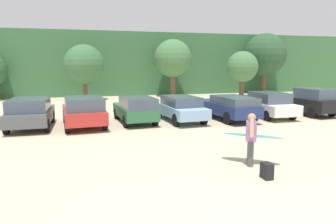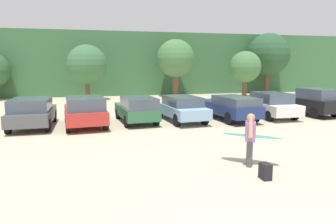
% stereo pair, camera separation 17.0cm
% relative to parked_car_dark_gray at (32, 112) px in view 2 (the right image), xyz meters
% --- Properties ---
extents(hillside_ridge, '(108.00, 12.00, 6.44)m').
position_rel_parked_car_dark_gray_xyz_m(hillside_ridge, '(6.18, 21.07, 2.42)').
color(hillside_ridge, '#38663D').
rests_on(hillside_ridge, ground_plane).
extents(tree_left, '(3.48, 3.48, 4.88)m').
position_rel_parked_car_dark_gray_xyz_m(tree_left, '(2.52, 11.75, 2.32)').
color(tree_left, brown).
rests_on(tree_left, ground_plane).
extents(tree_center_left, '(3.67, 3.67, 5.58)m').
position_rel_parked_car_dark_gray_xyz_m(tree_center_left, '(10.86, 12.93, 2.91)').
color(tree_center_left, brown).
rests_on(tree_center_left, ground_plane).
extents(tree_right, '(3.02, 3.02, 4.45)m').
position_rel_parked_car_dark_gray_xyz_m(tree_right, '(17.38, 11.17, 2.11)').
color(tree_right, brown).
rests_on(tree_right, ground_plane).
extents(tree_center, '(4.53, 4.53, 6.49)m').
position_rel_parked_car_dark_gray_xyz_m(tree_center, '(21.39, 13.77, 3.40)').
color(tree_center, brown).
rests_on(tree_center, ground_plane).
extents(parked_car_dark_gray, '(1.98, 4.02, 1.50)m').
position_rel_parked_car_dark_gray_xyz_m(parked_car_dark_gray, '(0.00, 0.00, 0.00)').
color(parked_car_dark_gray, '#4C4F54').
rests_on(parked_car_dark_gray, ground_plane).
extents(parked_car_red, '(2.31, 4.22, 1.56)m').
position_rel_parked_car_dark_gray_xyz_m(parked_car_red, '(2.55, -0.32, 0.03)').
color(parked_car_red, '#B72D28').
rests_on(parked_car_red, ground_plane).
extents(parked_car_forest_green, '(2.05, 4.12, 1.45)m').
position_rel_parked_car_dark_gray_xyz_m(parked_car_forest_green, '(5.26, 0.10, -0.03)').
color(parked_car_forest_green, '#2D6642').
rests_on(parked_car_forest_green, ground_plane).
extents(parked_car_sky_blue, '(2.14, 4.51, 1.40)m').
position_rel_parked_car_dark_gray_xyz_m(parked_car_sky_blue, '(7.75, 0.07, -0.04)').
color(parked_car_sky_blue, '#84ADD1').
rests_on(parked_car_sky_blue, ground_plane).
extents(parked_car_navy, '(2.19, 4.86, 1.39)m').
position_rel_parked_car_dark_gray_xyz_m(parked_car_navy, '(10.55, -0.17, -0.03)').
color(parked_car_navy, navy).
rests_on(parked_car_navy, ground_plane).
extents(parked_car_white, '(1.89, 4.57, 1.50)m').
position_rel_parked_car_dark_gray_xyz_m(parked_car_white, '(13.28, 0.19, -0.03)').
color(parked_car_white, white).
rests_on(parked_car_white, ground_plane).
extents(parked_car_black, '(2.15, 4.63, 1.70)m').
position_rel_parked_car_dark_gray_xyz_m(parked_car_black, '(16.23, 0.31, 0.06)').
color(parked_car_black, black).
rests_on(parked_car_black, ground_plane).
extents(person_adult, '(0.48, 0.74, 1.65)m').
position_rel_parked_car_dark_gray_xyz_m(person_adult, '(7.69, -7.84, 0.13)').
color(person_adult, '#4C4C51').
rests_on(person_adult, ground_plane).
extents(surfboard_teal, '(1.83, 1.59, 0.15)m').
position_rel_parked_car_dark_gray_xyz_m(surfboard_teal, '(7.80, -7.72, 0.12)').
color(surfboard_teal, teal).
extents(backpack_dropped, '(0.24, 0.34, 0.45)m').
position_rel_parked_car_dark_gray_xyz_m(backpack_dropped, '(7.54, -9.02, -0.57)').
color(backpack_dropped, black).
rests_on(backpack_dropped, ground_plane).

